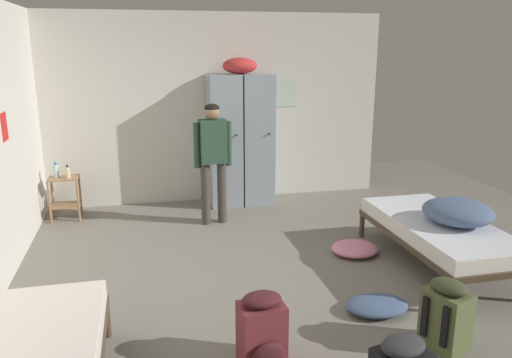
# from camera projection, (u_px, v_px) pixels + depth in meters

# --- Properties ---
(ground_plane) EXTENTS (8.91, 8.91, 0.00)m
(ground_plane) POSITION_uv_depth(u_px,v_px,m) (262.00, 279.00, 4.95)
(ground_plane) COLOR slate
(room_backdrop) EXTENTS (4.92, 5.63, 2.69)m
(room_backdrop) POSITION_uv_depth(u_px,v_px,m) (122.00, 128.00, 5.57)
(room_backdrop) COLOR beige
(room_backdrop) RESTS_ON ground_plane
(locker_bank) EXTENTS (0.90, 0.55, 2.07)m
(locker_bank) POSITION_uv_depth(u_px,v_px,m) (240.00, 137.00, 7.12)
(locker_bank) COLOR #8C99A3
(locker_bank) RESTS_ON ground_plane
(shelf_unit) EXTENTS (0.38, 0.30, 0.57)m
(shelf_unit) POSITION_uv_depth(u_px,v_px,m) (65.00, 194.00, 6.58)
(shelf_unit) COLOR #99704C
(shelf_unit) RESTS_ON ground_plane
(bed_right) EXTENTS (0.90, 1.90, 0.49)m
(bed_right) POSITION_uv_depth(u_px,v_px,m) (439.00, 231.00, 5.18)
(bed_right) COLOR #473828
(bed_right) RESTS_ON ground_plane
(bedding_heap) EXTENTS (0.68, 0.71, 0.24)m
(bedding_heap) POSITION_uv_depth(u_px,v_px,m) (458.00, 212.00, 5.05)
(bedding_heap) COLOR slate
(bedding_heap) RESTS_ON bed_right
(person_traveler) EXTENTS (0.49, 0.23, 1.54)m
(person_traveler) POSITION_uv_depth(u_px,v_px,m) (213.00, 153.00, 6.29)
(person_traveler) COLOR #3D3833
(person_traveler) RESTS_ON ground_plane
(water_bottle) EXTENTS (0.06, 0.06, 0.20)m
(water_bottle) POSITION_uv_depth(u_px,v_px,m) (56.00, 171.00, 6.50)
(water_bottle) COLOR #B2DBEA
(water_bottle) RESTS_ON shelf_unit
(lotion_bottle) EXTENTS (0.05, 0.05, 0.17)m
(lotion_bottle) POSITION_uv_depth(u_px,v_px,m) (68.00, 172.00, 6.48)
(lotion_bottle) COLOR beige
(lotion_bottle) RESTS_ON shelf_unit
(backpack_olive) EXTENTS (0.40, 0.38, 0.55)m
(backpack_olive) POSITION_uv_depth(u_px,v_px,m) (447.00, 315.00, 3.79)
(backpack_olive) COLOR #566038
(backpack_olive) RESTS_ON ground_plane
(backpack_maroon) EXTENTS (0.34, 0.36, 0.55)m
(backpack_maroon) POSITION_uv_depth(u_px,v_px,m) (262.00, 331.00, 3.58)
(backpack_maroon) COLOR maroon
(backpack_maroon) RESTS_ON ground_plane
(clothes_pile_pink) EXTENTS (0.52, 0.47, 0.13)m
(clothes_pile_pink) POSITION_uv_depth(u_px,v_px,m) (355.00, 248.00, 5.53)
(clothes_pile_pink) COLOR pink
(clothes_pile_pink) RESTS_ON ground_plane
(clothes_pile_denim) EXTENTS (0.55, 0.40, 0.12)m
(clothes_pile_denim) POSITION_uv_depth(u_px,v_px,m) (377.00, 305.00, 4.33)
(clothes_pile_denim) COLOR #42567A
(clothes_pile_denim) RESTS_ON ground_plane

